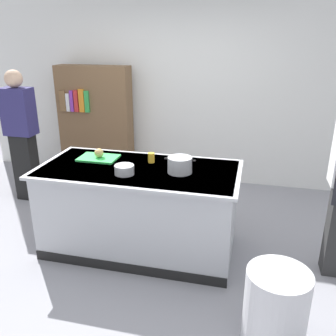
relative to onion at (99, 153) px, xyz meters
name	(u,v)px	position (x,y,z in m)	size (l,w,h in m)	color
ground_plane	(141,247)	(0.48, -0.16, -0.97)	(10.00, 10.00, 0.00)	gray
back_wall	(182,80)	(0.48, 1.94, 0.53)	(6.40, 0.12, 3.00)	white
counter_island	(140,208)	(0.48, -0.16, -0.50)	(1.98, 0.98, 0.90)	#B7BABF
cutting_board	(99,158)	(-0.01, 0.00, -0.06)	(0.40, 0.28, 0.02)	green
onion	(99,153)	(0.00, 0.00, 0.00)	(0.10, 0.10, 0.10)	tan
stock_pot	(180,165)	(0.90, -0.18, 0.01)	(0.30, 0.23, 0.15)	#B7BABF
mixing_bowl	(124,170)	(0.41, -0.35, -0.02)	(0.18, 0.18, 0.09)	#B7BABF
juice_cup	(151,158)	(0.56, 0.03, -0.02)	(0.07, 0.07, 0.10)	yellow
trash_bin	(275,308)	(1.81, -1.12, -0.67)	(0.46, 0.46, 0.59)	silver
person_guest	(22,134)	(-1.38, 0.67, -0.06)	(0.38, 0.24, 1.72)	black
bookshelf	(96,123)	(-0.78, 1.64, -0.12)	(1.10, 0.31, 1.70)	brown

